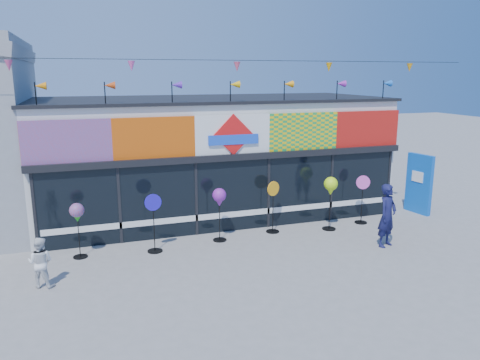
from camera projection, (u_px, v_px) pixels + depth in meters
name	position (u px, v px, depth m)	size (l,w,h in m)	color
ground	(274.00, 272.00, 11.89)	(80.00, 80.00, 0.00)	gray
kite_shop	(212.00, 155.00, 16.92)	(16.00, 5.70, 5.31)	silver
blue_sign	(419.00, 184.00, 16.74)	(0.33, 1.08, 2.14)	blue
spinner_0	(77.00, 214.00, 12.56)	(0.39, 0.39, 1.54)	black
spinner_1	(154.00, 222.00, 13.05)	(0.47, 0.43, 1.68)	black
spinner_2	(219.00, 199.00, 13.84)	(0.41, 0.41, 1.62)	black
spinner_3	(273.00, 205.00, 14.70)	(0.45, 0.42, 1.65)	black
spinner_4	(331.00, 188.00, 14.85)	(0.44, 0.44, 1.73)	black
spinner_5	(362.00, 198.00, 15.61)	(0.45, 0.42, 1.64)	black
adult_man	(387.00, 215.00, 13.49)	(0.67, 0.44, 1.85)	#151642
child	(40.00, 262.00, 10.93)	(0.59, 0.34, 1.22)	white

